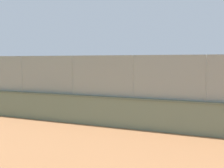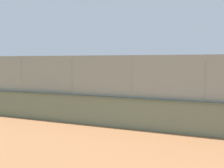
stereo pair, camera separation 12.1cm
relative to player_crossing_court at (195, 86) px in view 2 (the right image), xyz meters
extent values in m
plane|color=#A36B42|center=(5.78, -1.35, -1.00)|extent=(260.00, 260.00, 0.00)
cube|color=slate|center=(6.61, 10.70, -0.35)|extent=(33.93, 0.79, 1.31)
cube|color=#556151|center=(6.61, 10.70, 0.35)|extent=(33.93, 0.85, 0.08)
cube|color=gray|center=(6.61, 10.70, 1.32)|extent=(33.25, 0.47, 1.88)
cylinder|color=gray|center=(-0.95, 10.60, 1.32)|extent=(0.07, 0.07, 1.88)
cylinder|color=gray|center=(2.08, 10.64, 1.32)|extent=(0.07, 0.07, 1.88)
cylinder|color=gray|center=(5.10, 10.68, 1.32)|extent=(0.07, 0.07, 1.88)
cylinder|color=gray|center=(8.12, 10.72, 1.32)|extent=(0.07, 0.07, 1.88)
cylinder|color=navy|center=(-0.10, 0.04, -0.59)|extent=(0.18, 0.18, 0.83)
cylinder|color=navy|center=(0.10, 0.01, -0.59)|extent=(0.18, 0.18, 0.83)
cylinder|color=#3372B2|center=(0.00, 0.03, 0.14)|extent=(0.40, 0.40, 0.62)
cylinder|color=tan|center=(-0.32, 0.04, 0.26)|extent=(0.20, 0.59, 0.17)
cylinder|color=tan|center=(0.25, -0.33, 0.26)|extent=(0.20, 0.59, 0.17)
sphere|color=tan|center=(0.00, 0.03, 0.56)|extent=(0.24, 0.24, 0.24)
cylinder|color=white|center=(0.00, 0.03, 0.66)|extent=(0.29, 0.29, 0.05)
cylinder|color=black|center=(0.21, -0.51, 0.26)|extent=(0.09, 0.30, 0.04)
ellipsoid|color=#333338|center=(0.17, -0.72, 0.26)|extent=(0.09, 0.30, 0.24)
cylinder|color=#B2B2B2|center=(10.19, -1.50, -0.64)|extent=(0.20, 0.20, 0.73)
cylinder|color=#B2B2B2|center=(10.01, -1.40, -0.64)|extent=(0.20, 0.20, 0.73)
cylinder|color=beige|center=(10.10, -1.45, 0.00)|extent=(0.46, 0.46, 0.54)
cylinder|color=#936B4C|center=(10.37, -1.54, 0.10)|extent=(0.33, 0.50, 0.16)
cylinder|color=#936B4C|center=(10.00, -1.05, 0.10)|extent=(0.33, 0.50, 0.16)
sphere|color=#936B4C|center=(10.10, -1.45, 0.37)|extent=(0.21, 0.21, 0.21)
cylinder|color=red|center=(10.10, -1.45, 0.46)|extent=(0.29, 0.29, 0.05)
sphere|color=white|center=(0.36, 0.68, 0.10)|extent=(0.09, 0.09, 0.09)
camera|label=1|loc=(-1.01, 21.07, 2.03)|focal=39.58mm
camera|label=2|loc=(-1.12, 21.03, 2.03)|focal=39.58mm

